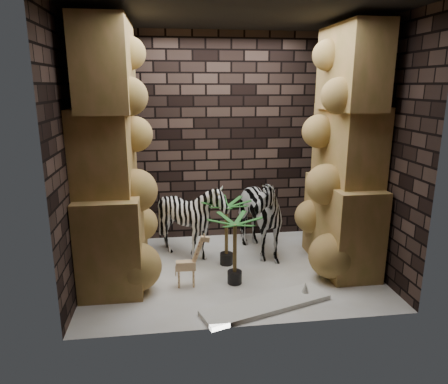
{
  "coord_description": "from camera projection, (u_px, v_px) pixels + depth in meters",
  "views": [
    {
      "loc": [
        -0.72,
        -4.69,
        2.26
      ],
      "look_at": [
        -0.07,
        0.15,
        0.98
      ],
      "focal_mm": 32.82,
      "sensor_mm": 36.0,
      "label": 1
    }
  ],
  "objects": [
    {
      "name": "wall_right",
      "position": [
        373.0,
        149.0,
        5.01
      ],
      "size": [
        0.0,
        3.0,
        3.0
      ],
      "primitive_type": "plane",
      "rotation": [
        1.57,
        0.0,
        -1.57
      ],
      "color": "black",
      "rests_on": "ground"
    },
    {
      "name": "wall_front",
      "position": [
        253.0,
        175.0,
        3.59
      ],
      "size": [
        3.5,
        0.0,
        3.5
      ],
      "primitive_type": "plane",
      "rotation": [
        -1.57,
        0.0,
        0.0
      ],
      "color": "black",
      "rests_on": "ground"
    },
    {
      "name": "wall_left",
      "position": [
        77.0,
        156.0,
        4.56
      ],
      "size": [
        0.0,
        3.0,
        3.0
      ],
      "primitive_type": "plane",
      "rotation": [
        1.57,
        0.0,
        1.57
      ],
      "color": "black",
      "rests_on": "ground"
    },
    {
      "name": "rock_pillar_right",
      "position": [
        347.0,
        150.0,
        4.97
      ],
      "size": [
        0.58,
        1.25,
        3.0
      ],
      "primitive_type": null,
      "color": "tan",
      "rests_on": "floor"
    },
    {
      "name": "giraffe_toy",
      "position": [
        186.0,
        260.0,
        4.67
      ],
      "size": [
        0.34,
        0.12,
        0.66
      ],
      "primitive_type": null,
      "rotation": [
        0.0,
        0.0,
        -0.03
      ],
      "color": "#F2C88E",
      "rests_on": "floor"
    },
    {
      "name": "rock_pillar_left",
      "position": [
        109.0,
        155.0,
        4.6
      ],
      "size": [
        0.68,
        1.3,
        3.0
      ],
      "primitive_type": null,
      "color": "tan",
      "rests_on": "floor"
    },
    {
      "name": "zebra_right",
      "position": [
        253.0,
        207.0,
        5.51
      ],
      "size": [
        0.89,
        1.26,
        1.35
      ],
      "primitive_type": "imported",
      "rotation": [
        0.0,
        0.0,
        0.27
      ],
      "color": "white",
      "rests_on": "floor"
    },
    {
      "name": "zebra_left",
      "position": [
        192.0,
        223.0,
        5.42
      ],
      "size": [
        0.91,
        1.11,
        0.97
      ],
      "primitive_type": "imported",
      "rotation": [
        0.0,
        0.0,
        0.05
      ],
      "color": "white",
      "rests_on": "floor"
    },
    {
      "name": "wall_back",
      "position": [
        219.0,
        139.0,
        5.98
      ],
      "size": [
        3.5,
        0.0,
        3.5
      ],
      "primitive_type": "plane",
      "rotation": [
        1.57,
        0.0,
        0.0
      ],
      "color": "black",
      "rests_on": "ground"
    },
    {
      "name": "palm_front",
      "position": [
        226.0,
        232.0,
        5.23
      ],
      "size": [
        0.36,
        0.36,
        0.88
      ],
      "primitive_type": null,
      "color": "#1E4418",
      "rests_on": "floor"
    },
    {
      "name": "palm_back",
      "position": [
        235.0,
        250.0,
        4.72
      ],
      "size": [
        0.36,
        0.36,
        0.83
      ],
      "primitive_type": null,
      "color": "#1E4418",
      "rests_on": "floor"
    },
    {
      "name": "floor",
      "position": [
        231.0,
        270.0,
        5.17
      ],
      "size": [
        3.5,
        3.5,
        0.0
      ],
      "primitive_type": "plane",
      "color": "white",
      "rests_on": "ground"
    },
    {
      "name": "surfboard",
      "position": [
        266.0,
        305.0,
        4.3
      ],
      "size": [
        1.46,
        0.77,
        0.05
      ],
      "primitive_type": "cube",
      "rotation": [
        0.0,
        0.0,
        0.32
      ],
      "color": "silver",
      "rests_on": "floor"
    },
    {
      "name": "ceiling",
      "position": [
        232.0,
        14.0,
        4.4
      ],
      "size": [
        3.5,
        3.5,
        0.0
      ],
      "primitive_type": "plane",
      "rotation": [
        3.14,
        0.0,
        0.0
      ],
      "color": "black",
      "rests_on": "ground"
    }
  ]
}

